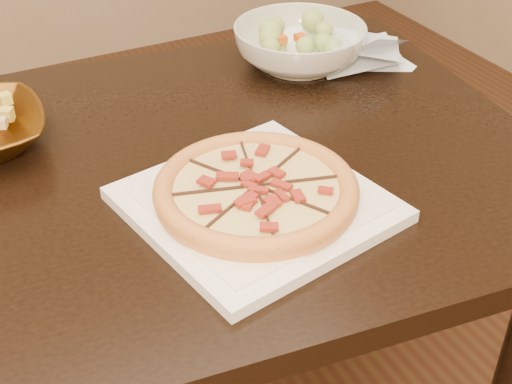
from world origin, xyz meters
The scene contains 6 objects.
dining_table centered at (-0.01, -0.09, 0.64)m, with size 1.36×0.96×0.75m.
plate centered at (0.11, -0.26, 0.76)m, with size 0.36×0.36×0.02m.
pizza centered at (0.11, -0.26, 0.78)m, with size 0.28×0.28×0.03m.
salad_bowl centered at (0.39, 0.12, 0.79)m, with size 0.25×0.25×0.08m, color silver.
salad centered at (0.39, 0.12, 0.85)m, with size 0.10×0.12×0.04m.
cling_film centered at (0.49, 0.05, 0.78)m, with size 0.16×0.13×0.05m, color silver, non-canonical shape.
Camera 1 is at (-0.26, -0.96, 1.34)m, focal length 50.00 mm.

